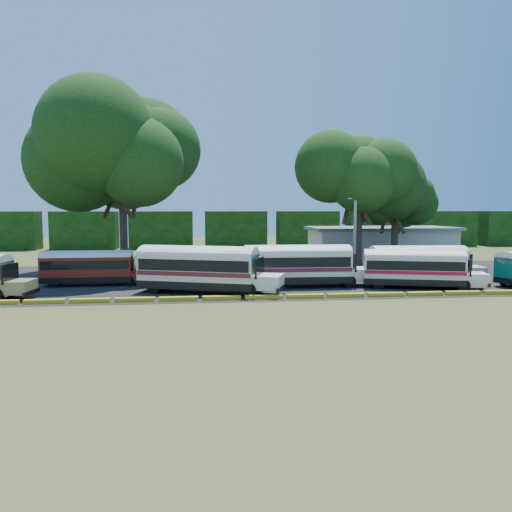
{
  "coord_description": "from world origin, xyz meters",
  "views": [
    {
      "loc": [
        -6.07,
        -33.73,
        6.43
      ],
      "look_at": [
        -1.48,
        6.0,
        2.62
      ],
      "focal_mm": 35.0,
      "sensor_mm": 36.0,
      "label": 1
    }
  ],
  "objects": [
    {
      "name": "bus_cream_east",
      "position": [
        2.19,
        6.3,
        1.97
      ],
      "size": [
        10.62,
        2.81,
        3.48
      ],
      "rotation": [
        0.0,
        0.0,
        -0.02
      ],
      "color": "black",
      "rests_on": "ground"
    },
    {
      "name": "bus_white_blue",
      "position": [
        13.04,
        7.43,
        1.83
      ],
      "size": [
        9.99,
        3.02,
        3.24
      ],
      "rotation": [
        0.0,
        0.0,
        -0.06
      ],
      "color": "black",
      "rests_on": "ground"
    },
    {
      "name": "ground",
      "position": [
        0.0,
        0.0,
        0.0
      ],
      "size": [
        160.0,
        160.0,
        0.0
      ],
      "primitive_type": "plane",
      "color": "#314416",
      "rests_on": "ground"
    },
    {
      "name": "bus_cream_west",
      "position": [
        -5.88,
        4.19,
        2.05
      ],
      "size": [
        11.27,
        6.29,
        3.62
      ],
      "rotation": [
        0.0,
        0.0,
        -0.35
      ],
      "color": "black",
      "rests_on": "ground"
    },
    {
      "name": "utility_pole",
      "position": [
        9.55,
        14.87,
        4.02
      ],
      "size": [
        1.6,
        0.3,
        7.82
      ],
      "color": "gray",
      "rests_on": "ground"
    },
    {
      "name": "terminal_building",
      "position": [
        18.0,
        30.0,
        2.03
      ],
      "size": [
        19.0,
        9.0,
        4.0
      ],
      "color": "beige",
      "rests_on": "ground"
    },
    {
      "name": "tree_center",
      "position": [
        11.68,
        20.22,
        10.53
      ],
      "size": [
        10.44,
        10.44,
        14.41
      ],
      "color": "#3D301E",
      "rests_on": "ground"
    },
    {
      "name": "bus_red",
      "position": [
        -15.14,
        9.11,
        1.69
      ],
      "size": [
        8.99,
        2.34,
        2.95
      ],
      "rotation": [
        0.0,
        0.0,
        0.01
      ],
      "color": "black",
      "rests_on": "ground"
    },
    {
      "name": "treeline_backdrop",
      "position": [
        0.0,
        48.0,
        3.0
      ],
      "size": [
        130.0,
        4.0,
        6.0
      ],
      "color": "black",
      "rests_on": "ground"
    },
    {
      "name": "tree_west",
      "position": [
        -13.59,
        17.77,
        12.14
      ],
      "size": [
        14.13,
        14.13,
        17.35
      ],
      "color": "#3D301E",
      "rests_on": "ground"
    },
    {
      "name": "tree_east",
      "position": [
        16.67,
        22.16,
        8.05
      ],
      "size": [
        8.24,
        8.24,
        11.14
      ],
      "color": "#3D301E",
      "rests_on": "ground"
    },
    {
      "name": "asphalt_strip",
      "position": [
        1.0,
        12.0,
        0.01
      ],
      "size": [
        64.0,
        24.0,
        0.02
      ],
      "primitive_type": "cube",
      "color": "black",
      "rests_on": "ground"
    },
    {
      "name": "bus_white_red",
      "position": [
        11.33,
        4.47,
        1.78
      ],
      "size": [
        9.83,
        4.95,
        3.14
      ],
      "rotation": [
        0.0,
        0.0,
        -0.29
      ],
      "color": "black",
      "rests_on": "ground"
    },
    {
      "name": "curb",
      "position": [
        -0.0,
        1.0,
        0.15
      ],
      "size": [
        53.7,
        0.45,
        0.3
      ],
      "color": "gold",
      "rests_on": "ground"
    }
  ]
}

